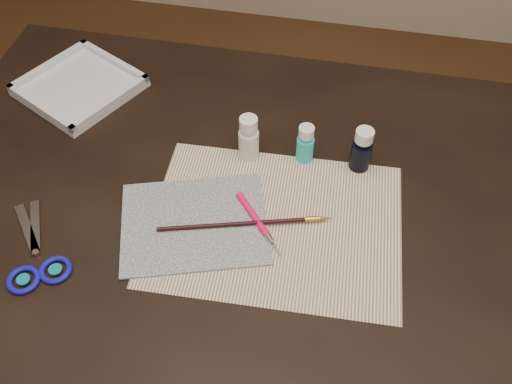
% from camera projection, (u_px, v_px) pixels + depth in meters
% --- Properties ---
extents(ground, '(3.50, 3.50, 0.02)m').
position_uv_depth(ground, '(256.00, 379.00, 1.58)').
color(ground, '#422614').
rests_on(ground, ground).
extents(table, '(1.30, 0.90, 0.75)m').
position_uv_depth(table, '(256.00, 313.00, 1.29)').
color(table, black).
rests_on(table, ground).
extents(paper, '(0.44, 0.35, 0.00)m').
position_uv_depth(paper, '(275.00, 224.00, 0.98)').
color(paper, silver).
rests_on(paper, table).
extents(canvas, '(0.30, 0.27, 0.00)m').
position_uv_depth(canvas, '(194.00, 223.00, 0.98)').
color(canvas, black).
rests_on(canvas, paper).
extents(paint_bottle_white, '(0.05, 0.05, 0.09)m').
position_uv_depth(paint_bottle_white, '(249.00, 138.00, 1.05)').
color(paint_bottle_white, silver).
rests_on(paint_bottle_white, table).
extents(paint_bottle_cyan, '(0.04, 0.04, 0.08)m').
position_uv_depth(paint_bottle_cyan, '(305.00, 143.00, 1.05)').
color(paint_bottle_cyan, '#24C4CF').
rests_on(paint_bottle_cyan, table).
extents(paint_bottle_navy, '(0.04, 0.04, 0.09)m').
position_uv_depth(paint_bottle_navy, '(362.00, 149.00, 1.03)').
color(paint_bottle_navy, black).
rests_on(paint_bottle_navy, table).
extents(paintbrush, '(0.29, 0.09, 0.01)m').
position_uv_depth(paintbrush, '(246.00, 223.00, 0.97)').
color(paintbrush, black).
rests_on(paintbrush, canvas).
extents(craft_knife, '(0.11, 0.13, 0.01)m').
position_uv_depth(craft_knife, '(259.00, 224.00, 0.97)').
color(craft_knife, '#FF0C4F').
rests_on(craft_knife, paper).
extents(scissors, '(0.21, 0.23, 0.01)m').
position_uv_depth(scissors, '(29.00, 245.00, 0.95)').
color(scissors, silver).
rests_on(scissors, table).
extents(palette_tray, '(0.28, 0.28, 0.03)m').
position_uv_depth(palette_tray, '(79.00, 85.00, 1.20)').
color(palette_tray, silver).
rests_on(palette_tray, table).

